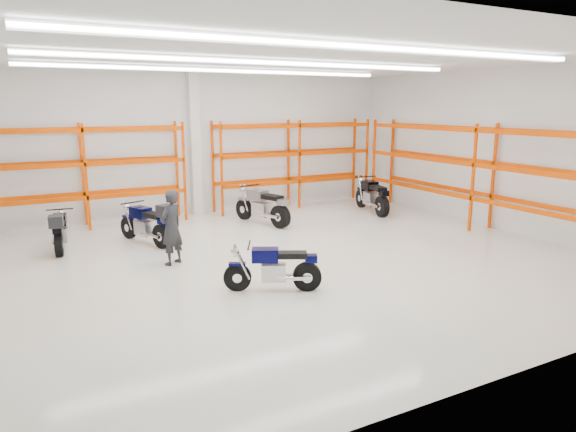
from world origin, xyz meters
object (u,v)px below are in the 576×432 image
motorcycle_main (277,269)px  motorcycle_back_d (373,197)px  motorcycle_back_c (264,207)px  structural_column (195,145)px  standing_man (171,227)px  motorcycle_back_b (149,224)px  motorcycle_back_a (59,231)px

motorcycle_main → motorcycle_back_d: bearing=39.9°
motorcycle_main → motorcycle_back_c: size_ratio=0.78×
motorcycle_main → motorcycle_back_c: (2.17, 5.21, 0.09)m
motorcycle_back_c → structural_column: size_ratio=0.49×
standing_man → motorcycle_back_b: bearing=-120.3°
motorcycle_back_c → standing_man: bearing=-143.0°
motorcycle_back_d → structural_column: structural_column is taller
motorcycle_back_a → motorcycle_back_c: bearing=3.0°
motorcycle_back_c → motorcycle_back_a: bearing=-177.0°
motorcycle_back_d → motorcycle_back_b: bearing=-175.7°
motorcycle_back_a → structural_column: (4.31, 2.64, 1.76)m
motorcycle_main → motorcycle_back_a: (-3.44, 4.92, 0.05)m
motorcycle_main → standing_man: size_ratio=1.03×
motorcycle_back_d → structural_column: bearing=154.3°
motorcycle_main → structural_column: bearing=83.4°
motorcycle_back_c → standing_man: (-3.48, -2.62, 0.32)m
structural_column → motorcycle_back_b: bearing=-126.4°
motorcycle_back_a → motorcycle_back_c: size_ratio=0.89×
motorcycle_back_a → structural_column: 5.36m
motorcycle_back_d → structural_column: (-5.19, 2.49, 1.72)m
motorcycle_main → structural_column: size_ratio=0.38×
motorcycle_back_c → motorcycle_back_d: (3.89, -0.14, 0.01)m
motorcycle_main → standing_man: bearing=116.8°
motorcycle_main → motorcycle_back_b: (-1.38, 4.51, 0.10)m
standing_man → structural_column: bearing=-146.2°
motorcycle_back_a → motorcycle_back_b: size_ratio=0.95×
motorcycle_main → standing_man: 2.93m
motorcycle_main → motorcycle_back_c: motorcycle_back_c is taller
motorcycle_main → motorcycle_back_d: (6.06, 5.07, 0.10)m
motorcycle_back_d → structural_column: size_ratio=0.51×
standing_man → motorcycle_back_a: bearing=-80.0°
structural_column → motorcycle_main: bearing=-96.6°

